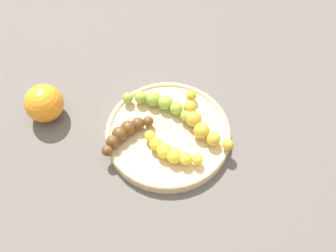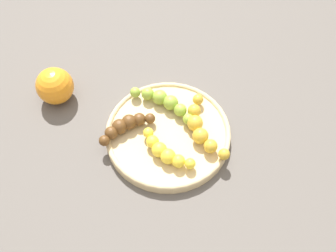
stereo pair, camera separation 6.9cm
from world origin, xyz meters
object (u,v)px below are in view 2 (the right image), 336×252
at_px(fruit_bowl, 168,133).
at_px(banana_overripe, 125,126).
at_px(banana_green, 164,101).
at_px(banana_spotted, 201,128).
at_px(orange_fruit, 55,86).
at_px(banana_yellow, 165,151).

relative_size(fruit_bowl, banana_overripe, 2.59).
xyz_separation_m(banana_green, banana_overripe, (0.05, 0.08, -0.00)).
xyz_separation_m(banana_spotted, orange_fruit, (0.31, -0.00, 0.00)).
relative_size(banana_spotted, banana_overripe, 1.35).
relative_size(banana_overripe, banana_yellow, 0.83).
relative_size(fruit_bowl, banana_yellow, 2.15).
relative_size(banana_green, banana_yellow, 1.25).
height_order(banana_green, banana_overripe, same).
height_order(fruit_bowl, orange_fruit, orange_fruit).
height_order(banana_green, orange_fruit, orange_fruit).
relative_size(banana_spotted, banana_yellow, 1.12).
distance_m(banana_spotted, orange_fruit, 0.31).
height_order(banana_yellow, orange_fruit, orange_fruit).
bearing_deg(fruit_bowl, banana_overripe, 15.72).
bearing_deg(banana_spotted, banana_yellow, 17.31).
bearing_deg(banana_yellow, orange_fruit, -83.34).
height_order(fruit_bowl, banana_overripe, banana_overripe).
xyz_separation_m(fruit_bowl, banana_overripe, (0.08, 0.02, 0.02)).
distance_m(banana_green, banana_overripe, 0.09).
relative_size(banana_spotted, banana_green, 0.89).
bearing_deg(banana_overripe, banana_yellow, -157.02).
bearing_deg(banana_yellow, banana_spotted, 166.17).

